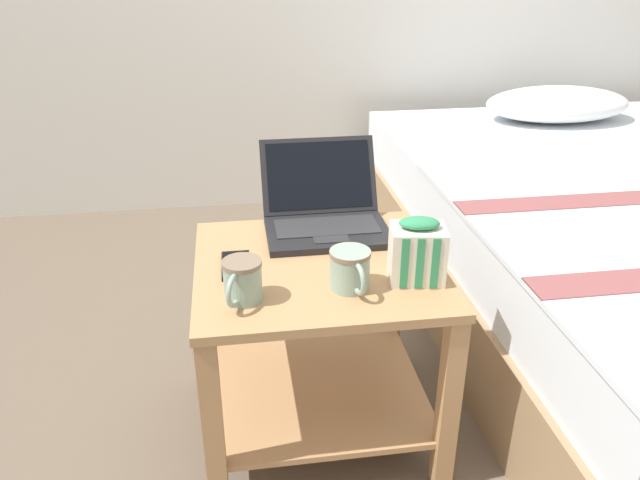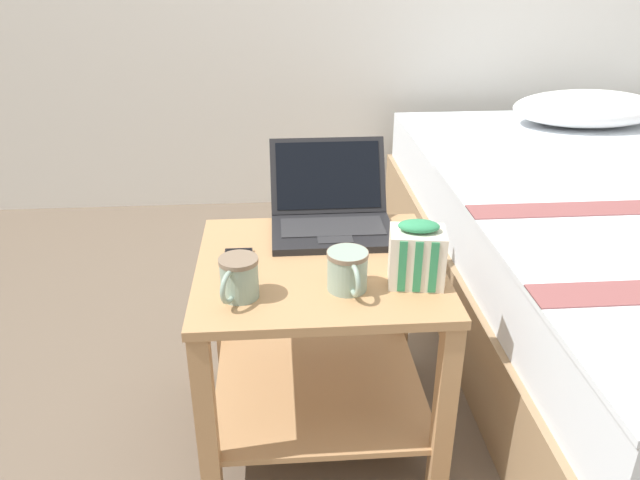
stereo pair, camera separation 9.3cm
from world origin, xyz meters
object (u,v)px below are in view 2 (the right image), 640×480
Objects in this scene: mug_front_right at (348,269)px; snack_bag at (417,255)px; laptop at (331,213)px; cell_phone at (238,262)px; mug_front_left at (238,276)px.

snack_bag reaches higher than mug_front_right.
laptop is 0.33m from mug_front_right.
snack_bag is 0.42m from cell_phone.
snack_bag is (0.39, 0.04, 0.02)m from mug_front_left.
laptop is at bearing 56.29° from mug_front_left.
mug_front_left is 0.24m from mug_front_right.
laptop is 2.12× the size of snack_bag.
snack_bag is (0.15, 0.02, 0.02)m from mug_front_right.
laptop is 0.41m from mug_front_left.
mug_front_left is 0.39m from snack_bag.
mug_front_left is at bearing -85.73° from cell_phone.
cell_phone is at bearing 163.83° from snack_bag.
cell_phone is (-0.01, 0.15, -0.05)m from mug_front_left.
mug_front_left is 0.92× the size of mug_front_right.
snack_bag is at bearing 7.04° from mug_front_right.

